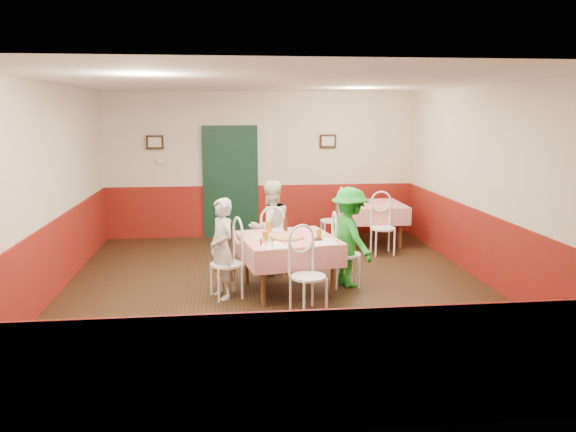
{
  "coord_description": "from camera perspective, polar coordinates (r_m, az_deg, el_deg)",
  "views": [
    {
      "loc": [
        -0.7,
        -7.36,
        2.45
      ],
      "look_at": [
        0.13,
        -0.04,
        1.05
      ],
      "focal_mm": 35.0,
      "sensor_mm": 36.0,
      "label": 1
    }
  ],
  "objects": [
    {
      "name": "floor",
      "position": [
        7.79,
        -0.97,
        -7.58
      ],
      "size": [
        7.0,
        7.0,
        0.0
      ],
      "primitive_type": "plane",
      "color": "black",
      "rests_on": "ground"
    },
    {
      "name": "ceiling",
      "position": [
        7.41,
        -1.04,
        13.46
      ],
      "size": [
        7.0,
        7.0,
        0.0
      ],
      "primitive_type": "plane",
      "color": "white",
      "rests_on": "back_wall"
    },
    {
      "name": "back_wall",
      "position": [
        10.94,
        -2.74,
        5.22
      ],
      "size": [
        6.0,
        0.1,
        2.8
      ],
      "primitive_type": "cube",
      "color": "beige",
      "rests_on": "ground"
    },
    {
      "name": "front_wall",
      "position": [
        4.06,
        3.69,
        -4.21
      ],
      "size": [
        6.0,
        0.1,
        2.8
      ],
      "primitive_type": "cube",
      "color": "beige",
      "rests_on": "ground"
    },
    {
      "name": "left_wall",
      "position": [
        7.79,
        -23.57,
        2.1
      ],
      "size": [
        0.1,
        7.0,
        2.8
      ],
      "primitive_type": "cube",
      "color": "beige",
      "rests_on": "ground"
    },
    {
      "name": "right_wall",
      "position": [
        8.31,
        20.1,
        2.83
      ],
      "size": [
        0.1,
        7.0,
        2.8
      ],
      "primitive_type": "cube",
      "color": "beige",
      "rests_on": "ground"
    },
    {
      "name": "wainscot_back",
      "position": [
        11.04,
        -2.7,
        0.56
      ],
      "size": [
        6.0,
        0.03,
        1.0
      ],
      "primitive_type": "cube",
      "color": "maroon",
      "rests_on": "ground"
    },
    {
      "name": "wainscot_front",
      "position": [
        4.4,
        3.51,
        -15.57
      ],
      "size": [
        6.0,
        0.03,
        1.0
      ],
      "primitive_type": "cube",
      "color": "maroon",
      "rests_on": "ground"
    },
    {
      "name": "wainscot_left",
      "position": [
        7.95,
        -22.98,
        -4.31
      ],
      "size": [
        0.03,
        7.0,
        1.0
      ],
      "primitive_type": "cube",
      "color": "maroon",
      "rests_on": "ground"
    },
    {
      "name": "wainscot_right",
      "position": [
        8.46,
        19.62,
        -3.21
      ],
      "size": [
        0.03,
        7.0,
        1.0
      ],
      "primitive_type": "cube",
      "color": "maroon",
      "rests_on": "ground"
    },
    {
      "name": "door",
      "position": [
        10.9,
        -5.86,
        3.31
      ],
      "size": [
        0.96,
        0.06,
        2.1
      ],
      "primitive_type": "cube",
      "color": "black",
      "rests_on": "ground"
    },
    {
      "name": "picture_left",
      "position": [
        10.91,
        -13.38,
        7.3
      ],
      "size": [
        0.32,
        0.03,
        0.26
      ],
      "primitive_type": "cube",
      "color": "black",
      "rests_on": "back_wall"
    },
    {
      "name": "picture_right",
      "position": [
        11.01,
        4.08,
        7.59
      ],
      "size": [
        0.32,
        0.03,
        0.26
      ],
      "primitive_type": "cube",
      "color": "black",
      "rests_on": "back_wall"
    },
    {
      "name": "thermostat",
      "position": [
        10.92,
        -12.77,
        5.49
      ],
      "size": [
        0.1,
        0.03,
        0.1
      ],
      "primitive_type": "cube",
      "color": "white",
      "rests_on": "back_wall"
    },
    {
      "name": "main_table",
      "position": [
        7.66,
        0.0,
        -4.97
      ],
      "size": [
        1.42,
        1.42,
        0.77
      ],
      "primitive_type": "cube",
      "rotation": [
        0.0,
        0.0,
        0.18
      ],
      "color": "red",
      "rests_on": "ground"
    },
    {
      "name": "second_table",
      "position": [
        10.47,
        8.49,
        -0.81
      ],
      "size": [
        1.12,
        1.12,
        0.77
      ],
      "primitive_type": "cube",
      "rotation": [
        0.0,
        0.0,
        -0.0
      ],
      "color": "red",
      "rests_on": "ground"
    },
    {
      "name": "chair_left",
      "position": [
        7.44,
        -6.29,
        -4.9
      ],
      "size": [
        0.53,
        0.53,
        0.9
      ],
      "primitive_type": null,
      "rotation": [
        0.0,
        0.0,
        -1.26
      ],
      "color": "white",
      "rests_on": "ground"
    },
    {
      "name": "chair_right",
      "position": [
        7.92,
        5.9,
        -3.93
      ],
      "size": [
        0.44,
        0.44,
        0.9
      ],
      "primitive_type": null,
      "rotation": [
        0.0,
        0.0,
        1.53
      ],
      "color": "white",
      "rests_on": "ground"
    },
    {
      "name": "chair_far",
      "position": [
        8.43,
        -1.69,
        -2.98
      ],
      "size": [
        0.43,
        0.43,
        0.9
      ],
      "primitive_type": null,
      "rotation": [
        0.0,
        0.0,
        3.18
      ],
      "color": "white",
      "rests_on": "ground"
    },
    {
      "name": "chair_near",
      "position": [
        6.86,
        2.09,
        -6.2
      ],
      "size": [
        0.55,
        0.55,
        0.9
      ],
      "primitive_type": null,
      "rotation": [
        0.0,
        0.0,
        0.41
      ],
      "color": "white",
      "rests_on": "ground"
    },
    {
      "name": "chair_second_a",
      "position": [
        10.29,
        4.46,
        -0.5
      ],
      "size": [
        0.42,
        0.42,
        0.9
      ],
      "primitive_type": null,
      "rotation": [
        0.0,
        0.0,
        -1.57
      ],
      "color": "white",
      "rests_on": "ground"
    },
    {
      "name": "chair_second_b",
      "position": [
        9.75,
        9.62,
        -1.25
      ],
      "size": [
        0.42,
        0.42,
        0.9
      ],
      "primitive_type": null,
      "rotation": [
        0.0,
        0.0,
        -0.0
      ],
      "color": "white",
      "rests_on": "ground"
    },
    {
      "name": "pizza",
      "position": [
        7.5,
        -0.11,
        -2.15
      ],
      "size": [
        0.51,
        0.51,
        0.03
      ],
      "primitive_type": "cylinder",
      "rotation": [
        0.0,
        0.0,
        0.18
      ],
      "color": "#B74723",
      "rests_on": "main_table"
    },
    {
      "name": "plate_left",
      "position": [
        7.46,
        -3.07,
        -2.29
      ],
      "size": [
        0.29,
        0.29,
        0.01
      ],
      "primitive_type": "cylinder",
      "rotation": [
        0.0,
        0.0,
        0.18
      ],
      "color": "white",
      "rests_on": "main_table"
    },
    {
      "name": "plate_right",
      "position": [
        7.71,
        3.04,
        -1.87
      ],
      "size": [
        0.29,
        0.29,
        0.01
      ],
      "primitive_type": "cylinder",
      "rotation": [
        0.0,
        0.0,
        0.18
      ],
      "color": "white",
      "rests_on": "main_table"
    },
    {
      "name": "plate_far",
      "position": [
        7.95,
        -1.08,
        -1.47
      ],
      "size": [
        0.29,
        0.29,
        0.01
      ],
      "primitive_type": "cylinder",
      "rotation": [
        0.0,
        0.0,
        0.18
      ],
      "color": "white",
      "rests_on": "main_table"
    },
    {
      "name": "glass_a",
      "position": [
        7.23,
        -2.29,
        -2.17
      ],
      "size": [
        0.09,
        0.09,
        0.15
      ],
      "primitive_type": "cylinder",
      "rotation": [
        0.0,
        0.0,
        0.18
      ],
      "color": "#BF7219",
      "rests_on": "main_table"
    },
    {
      "name": "glass_b",
      "position": [
        7.47,
        3.15,
        -1.83
      ],
      "size": [
        0.08,
        0.08,
        0.13
      ],
      "primitive_type": "cylinder",
      "rotation": [
        0.0,
        0.0,
        0.18
      ],
      "color": "#BF7219",
      "rests_on": "main_table"
    },
    {
      "name": "glass_c",
      "position": [
        7.86,
        -2.0,
        -1.1
      ],
      "size": [
        0.1,
        0.1,
        0.16
      ],
      "primitive_type": "cylinder",
      "rotation": [
        0.0,
        0.0,
        0.18
      ],
      "color": "#BF7219",
      "rests_on": "main_table"
    },
    {
      "name": "beer_bottle",
      "position": [
        7.91,
        -0.26,
        -0.76
      ],
      "size": [
        0.07,
        0.07,
        0.22
      ],
      "primitive_type": "cylinder",
      "rotation": [
        0.0,
        0.0,
        0.18
      ],
      "color": "#381C0A",
      "rests_on": "main_table"
    },
    {
      "name": "shaker_a",
      "position": [
        7.07,
        -2.25,
        -2.71
      ],
      "size": [
        0.04,
        0.04,
        0.09
      ],
      "primitive_type": "cylinder",
      "rotation": [
        0.0,
        0.0,
        0.18
      ],
      "color": "silver",
      "rests_on": "main_table"
    },
    {
      "name": "shaker_b",
      "position": [
        7.03,
        -1.6,
        -2.79
      ],
      "size": [
        0.04,
        0.04,
        0.09
      ],
      "primitive_type": "cylinder",
      "rotation": [
        0.0,
        0.0,
        0.18
      ],
      "color": "silver",
      "rests_on": "main_table"
    },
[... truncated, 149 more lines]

